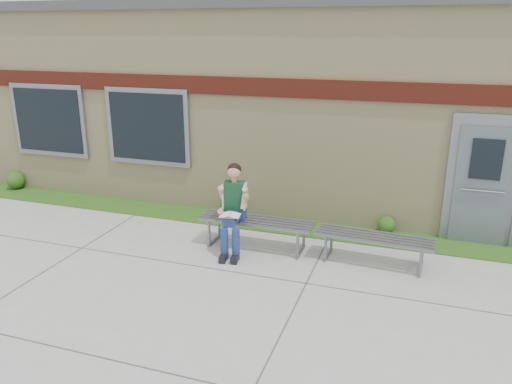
% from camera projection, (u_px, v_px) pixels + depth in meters
% --- Properties ---
extents(ground, '(80.00, 80.00, 0.00)m').
position_uv_depth(ground, '(232.00, 289.00, 7.33)').
color(ground, '#9E9E99').
rests_on(ground, ground).
extents(grass_strip, '(16.00, 0.80, 0.02)m').
position_uv_depth(grass_strip, '(281.00, 226.00, 9.67)').
color(grass_strip, '#2D5215').
rests_on(grass_strip, ground).
extents(school_building, '(16.20, 6.22, 4.20)m').
position_uv_depth(school_building, '(320.00, 96.00, 12.07)').
color(school_building, beige).
rests_on(school_building, ground).
extents(bench_left, '(1.99, 0.56, 0.52)m').
position_uv_depth(bench_left, '(256.00, 226.00, 8.60)').
color(bench_left, slate).
rests_on(bench_left, ground).
extents(bench_right, '(1.88, 0.63, 0.48)m').
position_uv_depth(bench_right, '(374.00, 242.00, 8.01)').
color(bench_right, slate).
rests_on(bench_right, ground).
extents(girl, '(0.57, 0.92, 1.51)m').
position_uv_depth(girl, '(233.00, 207.00, 8.38)').
color(girl, navy).
rests_on(girl, ground).
extents(shrub_west, '(0.41, 0.41, 0.41)m').
position_uv_depth(shrub_west, '(16.00, 180.00, 11.83)').
color(shrub_west, '#2D5215').
rests_on(shrub_west, grass_strip).
extents(shrub_mid, '(0.41, 0.41, 0.41)m').
position_uv_depth(shrub_mid, '(229.00, 205.00, 10.18)').
color(shrub_mid, '#2D5215').
rests_on(shrub_mid, grass_strip).
extents(shrub_east, '(0.32, 0.32, 0.32)m').
position_uv_depth(shrub_east, '(387.00, 225.00, 9.24)').
color(shrub_east, '#2D5215').
rests_on(shrub_east, grass_strip).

